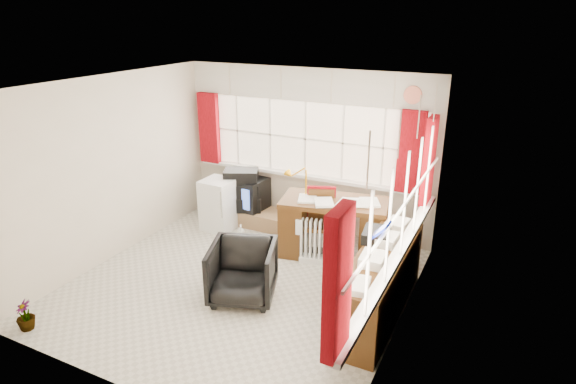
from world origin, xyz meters
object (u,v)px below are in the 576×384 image
desk_lamp (306,176)px  credenza (380,282)px  desk (334,225)px  office_chair (243,272)px  crt_tv (249,193)px  mini_fridge (219,204)px  tv_bench (267,219)px  task_chair (321,220)px  radiator (315,245)px

desk_lamp → credenza: 1.91m
desk → office_chair: (-0.57, -1.51, -0.11)m
office_chair → crt_tv: (-1.08, 1.99, 0.14)m
credenza → mini_fridge: (-2.91, 1.12, 0.01)m
desk_lamp → office_chair: (-0.14, -1.51, -0.76)m
credenza → tv_bench: bearing=146.3°
task_chair → mini_fridge: size_ratio=1.21×
credenza → crt_tv: bearing=149.4°
task_chair → tv_bench: size_ratio=0.70×
desk → tv_bench: 1.42m
crt_tv → desk_lamp: bearing=-21.4°
credenza → crt_tv: (-2.62, 1.55, 0.10)m
tv_bench → crt_tv: bearing=174.6°
crt_tv → desk: bearing=-16.2°
tv_bench → crt_tv: (-0.34, 0.03, 0.37)m
desk → crt_tv: size_ratio=2.58×
desk_lamp → task_chair: desk_lamp is taller
office_chair → credenza: bearing=-4.2°
task_chair → office_chair: task_chair is taller
desk_lamp → tv_bench: (-0.88, 0.45, -0.99)m
office_chair → task_chair: bearing=55.5°
tv_bench → desk_lamp: bearing=-27.0°
radiator → credenza: size_ratio=0.32×
desk → credenza: (0.97, -1.07, -0.07)m
task_chair → credenza: bearing=-42.1°
desk_lamp → mini_fridge: (-1.51, 0.05, -0.71)m
radiator → mini_fridge: bearing=168.6°
desk → radiator: size_ratio=2.45×
crt_tv → credenza: bearing=-30.6°
desk → mini_fridge: desk is taller
tv_bench → task_chair: bearing=-22.9°
office_chair → credenza: (1.54, 0.43, 0.04)m
task_chair → credenza: task_chair is taller
office_chair → tv_bench: 2.10m
desk → office_chair: size_ratio=2.00×
office_chair → mini_fridge: bearing=111.5°
desk_lamp → tv_bench: bearing=153.0°
credenza → mini_fridge: 3.12m
desk_lamp → radiator: bearing=-47.0°
desk → radiator: bearing=-114.3°
mini_fridge → radiator: bearing=-11.4°
radiator → credenza: (1.11, -0.76, 0.13)m
radiator → crt_tv: (-1.51, 0.79, 0.24)m
crt_tv → mini_fridge: (-0.29, -0.43, -0.09)m
desk → radiator: (-0.14, -0.31, -0.20)m
desk_lamp → task_chair: size_ratio=0.42×
credenza → tv_bench: (-2.28, 1.52, -0.27)m
mini_fridge → tv_bench: bearing=31.9°
task_chair → tv_bench: 1.28m
tv_bench → desk: bearing=-18.9°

